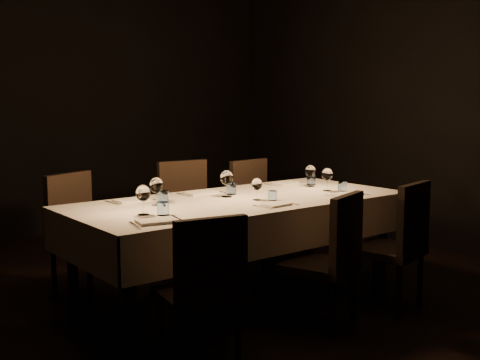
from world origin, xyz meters
TOP-DOWN VIEW (x-y plane):
  - room at (0.00, 0.00)m, footprint 5.01×6.01m
  - dining_table at (0.00, 0.00)m, footprint 2.52×1.12m
  - chair_near_left at (-0.87, -0.79)m, footprint 0.48×0.48m
  - place_setting_near_left at (-0.86, -0.22)m, footprint 0.36×0.41m
  - chair_near_center at (0.13, -0.80)m, footprint 0.54×0.54m
  - place_setting_near_center at (0.07, -0.22)m, footprint 0.30×0.39m
  - chair_near_right at (0.76, -0.84)m, footprint 0.52×0.52m
  - place_setting_near_right at (0.79, -0.22)m, footprint 0.32×0.40m
  - chair_far_left at (-0.87, 0.86)m, footprint 0.58×0.58m
  - place_setting_far_left at (-0.62, 0.22)m, footprint 0.35×0.41m
  - chair_far_center at (0.10, 0.84)m, footprint 0.50×0.50m
  - place_setting_far_center at (-0.02, 0.22)m, footprint 0.36×0.42m
  - chair_far_right at (0.82, 0.80)m, footprint 0.49×0.49m
  - place_setting_far_right at (0.84, 0.22)m, footprint 0.34×0.40m

SIDE VIEW (x-z plane):
  - chair_near_left at x=-0.87m, z-range 0.05..0.92m
  - chair_near_center at x=0.13m, z-range 0.05..0.94m
  - chair_near_right at x=0.76m, z-range 0.05..0.96m
  - chair_far_left at x=-0.87m, z-range 0.05..0.98m
  - chair_far_right at x=0.82m, z-range 0.05..0.98m
  - chair_far_center at x=0.10m, z-range 0.05..1.01m
  - dining_table at x=0.00m, z-range 0.31..1.07m
  - place_setting_near_center at x=0.07m, z-range 0.74..0.91m
  - place_setting_far_right at x=0.84m, z-range 0.74..0.92m
  - place_setting_near_right at x=0.79m, z-range 0.74..0.92m
  - place_setting_near_left at x=-0.86m, z-range 0.74..0.93m
  - place_setting_far_left at x=-0.62m, z-range 0.74..0.94m
  - place_setting_far_center at x=-0.02m, z-range 0.74..0.94m
  - room at x=0.00m, z-range -0.01..3.01m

